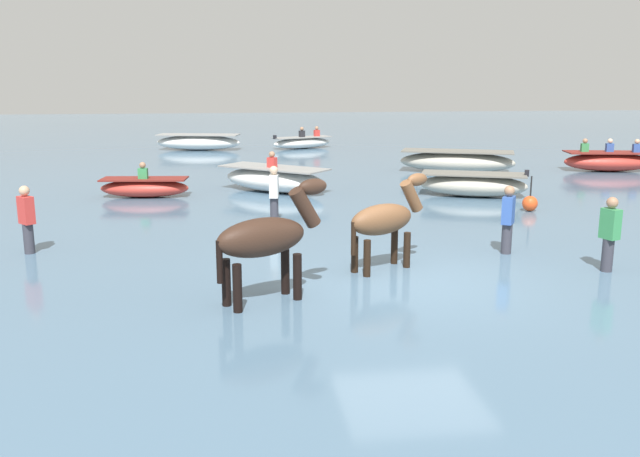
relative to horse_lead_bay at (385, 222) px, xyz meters
name	(u,v)px	position (x,y,z in m)	size (l,w,h in m)	color
ground_plane	(414,297)	(0.34, -0.82, -1.16)	(120.00, 120.00, 0.00)	#756B56
water_surface	(329,193)	(0.34, 9.18, -1.02)	(90.00, 90.00, 0.28)	slate
horse_lead_bay	(385,222)	(0.00, 0.00, 0.00)	(1.71, 1.18, 1.96)	brown
horse_trailing_dark_bay	(266,240)	(-2.20, -1.55, 0.10)	(1.89, 1.20, 2.13)	#382319
boat_mid_outer	(609,161)	(11.05, 11.74, -0.52)	(3.40, 1.78, 1.18)	#BC382D
boat_far_inshore	(473,185)	(4.26, 7.21, -0.54)	(3.27, 2.16, 0.81)	#B2AD9E
boat_far_offshore	(198,142)	(-4.14, 21.13, -0.51)	(4.13, 2.07, 0.73)	silver
boat_distant_west	(274,179)	(-1.40, 8.78, -0.50)	(3.49, 3.21, 1.22)	silver
boat_mid_channel	(145,187)	(-5.16, 8.33, -0.60)	(2.61, 1.18, 1.02)	#BC382D
boat_near_port	(457,162)	(5.43, 12.15, -0.49)	(4.30, 2.73, 0.78)	#B2AD9E
boat_near_starboard	(302,142)	(0.76, 21.20, -0.59)	(3.12, 1.96, 1.03)	silver
person_wading_close	(507,224)	(2.63, 0.78, -0.29)	(0.34, 0.38, 1.63)	#383842
person_spectator_far	(274,198)	(-1.69, 4.34, -0.29)	(0.25, 0.35, 1.63)	#383842
person_onlooker_left	(27,224)	(-6.66, 2.01, -0.29)	(0.36, 0.37, 1.63)	#383842
person_onlooker_right	(609,239)	(3.91, -0.66, -0.29)	(0.29, 0.37, 1.63)	#383842
channel_buoy	(530,203)	(4.94, 4.86, -0.67)	(0.40, 0.40, 0.91)	#E54C1E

